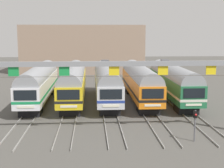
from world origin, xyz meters
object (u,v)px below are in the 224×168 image
at_px(catenary_gantry, 114,75).
at_px(yard_signal_mast, 195,120).
at_px(commuter_train_white, 39,82).
at_px(commuter_train_yellow, 73,82).
at_px(commuter_train_orange, 140,81).
at_px(commuter_train_green, 173,81).
at_px(commuter_train_silver, 107,81).

distance_m(catenary_gantry, yard_signal_mast, 7.85).
bearing_deg(commuter_train_white, yard_signal_mast, -46.98).
xyz_separation_m(commuter_train_yellow, commuter_train_orange, (8.67, 0.00, 0.00)).
relative_size(commuter_train_yellow, commuter_train_green, 1.00).
xyz_separation_m(commuter_train_green, yard_signal_mast, (-2.17, -16.27, -0.83)).
bearing_deg(commuter_train_yellow, yard_signal_mast, -56.31).
relative_size(commuter_train_yellow, catenary_gantry, 0.80).
xyz_separation_m(commuter_train_white, commuter_train_orange, (13.01, 0.00, 0.00)).
distance_m(commuter_train_orange, catenary_gantry, 14.41).
height_order(commuter_train_silver, commuter_train_green, same).
bearing_deg(commuter_train_green, commuter_train_orange, -179.94).
xyz_separation_m(commuter_train_orange, commuter_train_green, (4.34, 0.00, 0.00)).
bearing_deg(commuter_train_yellow, catenary_gantry, -72.19).
xyz_separation_m(commuter_train_orange, yard_signal_mast, (2.17, -16.26, -0.83)).
distance_m(commuter_train_silver, commuter_train_green, 8.67).
xyz_separation_m(commuter_train_silver, commuter_train_orange, (4.34, -0.00, -0.00)).
relative_size(commuter_train_white, commuter_train_orange, 1.00).
distance_m(commuter_train_white, commuter_train_green, 17.34).
distance_m(commuter_train_yellow, commuter_train_green, 13.01).
xyz_separation_m(commuter_train_yellow, yard_signal_mast, (10.84, -16.26, -0.83)).
relative_size(commuter_train_orange, yard_signal_mast, 6.81).
height_order(commuter_train_orange, commuter_train_green, commuter_train_green).
xyz_separation_m(commuter_train_yellow, commuter_train_green, (13.01, 0.00, 0.00)).
height_order(commuter_train_orange, catenary_gantry, catenary_gantry).
bearing_deg(commuter_train_white, commuter_train_yellow, 0.00).
relative_size(commuter_train_yellow, commuter_train_orange, 1.00).
bearing_deg(catenary_gantry, commuter_train_orange, 72.19).
relative_size(commuter_train_green, catenary_gantry, 0.80).
distance_m(commuter_train_yellow, yard_signal_mast, 19.56).
bearing_deg(catenary_gantry, yard_signal_mast, -23.04).
relative_size(commuter_train_yellow, commuter_train_silver, 1.00).
bearing_deg(catenary_gantry, commuter_train_silver, 90.00).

